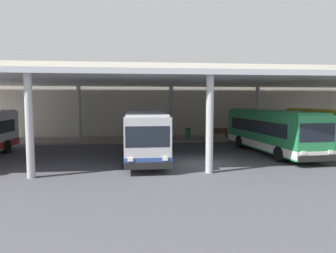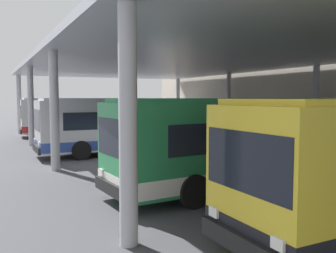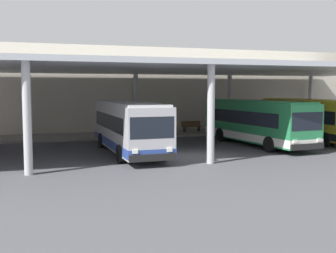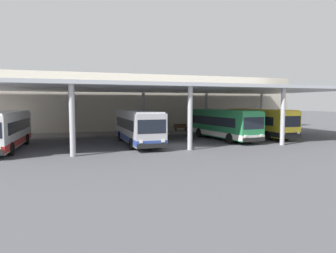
% 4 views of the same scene
% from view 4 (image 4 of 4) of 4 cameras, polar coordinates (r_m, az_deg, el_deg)
% --- Properties ---
extents(ground_plane, '(200.00, 200.00, 0.00)m').
position_cam_4_polar(ground_plane, '(27.21, 2.15, -3.71)').
color(ground_plane, '#47474C').
extents(platform_kerb, '(42.00, 4.50, 0.18)m').
position_cam_4_polar(platform_kerb, '(38.34, -4.06, -1.17)').
color(platform_kerb, gray).
rests_on(platform_kerb, ground).
extents(station_building_facade, '(48.00, 1.60, 7.78)m').
position_cam_4_polar(station_building_facade, '(41.30, -5.22, 4.51)').
color(station_building_facade, beige).
rests_on(station_building_facade, ground).
extents(canopy_shelter, '(40.00, 17.00, 5.55)m').
position_cam_4_polar(canopy_shelter, '(32.16, -1.31, 7.02)').
color(canopy_shelter, silver).
rests_on(canopy_shelter, ground).
extents(bus_nearest_bay, '(3.10, 10.65, 3.17)m').
position_cam_4_polar(bus_nearest_bay, '(28.26, -28.87, -0.59)').
color(bus_nearest_bay, white).
rests_on(bus_nearest_bay, ground).
extents(bus_second_bay, '(2.76, 10.54, 3.17)m').
position_cam_4_polar(bus_second_bay, '(28.32, -5.83, -0.03)').
color(bus_second_bay, '#B7B7BC').
rests_on(bus_second_bay, ground).
extents(bus_middle_bay, '(3.31, 10.69, 3.17)m').
position_cam_4_polar(bus_middle_bay, '(32.52, 10.30, 0.51)').
color(bus_middle_bay, '#28844C').
rests_on(bus_middle_bay, ground).
extents(bus_far_bay, '(2.74, 10.53, 3.17)m').
position_cam_4_polar(bus_far_bay, '(36.06, 17.02, 0.77)').
color(bus_far_bay, yellow).
rests_on(bus_far_bay, ground).
extents(bench_waiting, '(1.80, 0.45, 0.92)m').
position_cam_4_polar(bench_waiting, '(39.76, 2.41, -0.13)').
color(bench_waiting, brown).
rests_on(bench_waiting, platform_kerb).
extents(trash_bin, '(0.52, 0.52, 0.98)m').
position_cam_4_polar(trash_bin, '(38.31, -1.90, -0.29)').
color(trash_bin, '#236638').
rests_on(trash_bin, platform_kerb).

